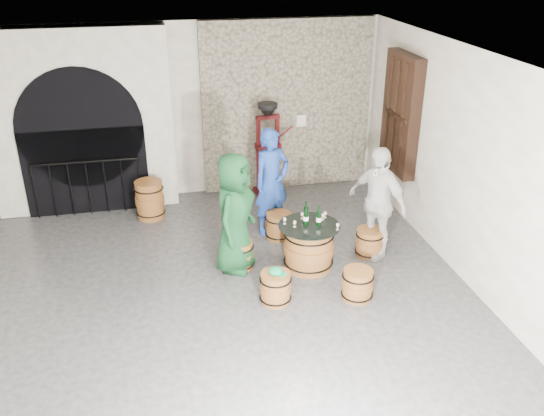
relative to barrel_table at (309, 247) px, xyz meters
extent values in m
plane|color=#2E2E30|center=(-1.41, -0.84, -0.35)|extent=(8.00, 8.00, 0.00)
plane|color=silver|center=(-1.41, 3.16, 1.25)|extent=(8.00, 0.00, 8.00)
plane|color=silver|center=(2.09, -0.84, 1.25)|extent=(0.00, 8.00, 8.00)
plane|color=beige|center=(-1.41, -0.84, 2.85)|extent=(8.00, 8.00, 0.00)
cube|color=gray|center=(0.39, 3.10, 1.25)|extent=(3.20, 0.12, 3.18)
cube|color=silver|center=(-3.31, 2.91, 1.25)|extent=(3.10, 0.50, 3.18)
cube|color=black|center=(-3.31, 2.64, 0.43)|extent=(2.10, 0.03, 1.55)
cylinder|color=black|center=(-3.31, 2.64, 1.20)|extent=(2.10, 0.03, 2.10)
cylinder|color=black|center=(-3.31, 2.58, 0.63)|extent=(1.79, 0.04, 0.04)
cylinder|color=black|center=(-4.20, 2.58, 0.14)|extent=(0.02, 0.02, 0.98)
cylinder|color=black|center=(-3.90, 2.58, 0.14)|extent=(0.02, 0.02, 0.98)
cylinder|color=black|center=(-3.60, 2.58, 0.14)|extent=(0.02, 0.02, 0.98)
cylinder|color=black|center=(-3.31, 2.58, 0.14)|extent=(0.02, 0.02, 0.98)
cylinder|color=black|center=(-3.01, 2.58, 0.14)|extent=(0.02, 0.02, 0.98)
cylinder|color=black|center=(-2.71, 2.58, 0.14)|extent=(0.02, 0.02, 0.98)
cylinder|color=black|center=(-2.41, 2.58, 0.14)|extent=(0.02, 0.02, 0.98)
cube|color=black|center=(1.98, 1.56, 1.45)|extent=(0.20, 1.10, 2.00)
cube|color=black|center=(1.93, 1.56, 1.45)|extent=(0.06, 0.88, 1.76)
cube|color=black|center=(1.96, 1.56, 1.45)|extent=(0.22, 0.92, 0.06)
cube|color=black|center=(1.96, 1.27, 1.45)|extent=(0.22, 0.06, 1.80)
cube|color=black|center=(1.96, 1.56, 1.45)|extent=(0.22, 0.06, 1.80)
cube|color=black|center=(1.96, 1.85, 1.45)|extent=(0.22, 0.06, 1.80)
cylinder|color=brown|center=(0.00, 0.00, -0.02)|extent=(0.69, 0.69, 0.66)
cylinder|color=brown|center=(0.00, 0.00, -0.02)|extent=(0.74, 0.74, 0.14)
torus|color=black|center=(0.00, 0.00, -0.24)|extent=(0.75, 0.75, 0.02)
torus|color=black|center=(0.00, 0.00, 0.21)|extent=(0.75, 0.75, 0.02)
cylinder|color=brown|center=(0.00, 0.00, 0.32)|extent=(0.71, 0.71, 0.02)
cylinder|color=black|center=(0.00, 0.00, 0.35)|extent=(0.90, 0.90, 0.01)
cylinder|color=brown|center=(-1.01, 0.20, -0.14)|extent=(0.40, 0.40, 0.42)
cylinder|color=brown|center=(-1.01, 0.20, -0.14)|extent=(0.43, 0.43, 0.09)
torus|color=black|center=(-1.01, 0.20, -0.28)|extent=(0.44, 0.44, 0.02)
torus|color=black|center=(-1.01, 0.20, 0.01)|extent=(0.44, 0.44, 0.02)
cylinder|color=brown|center=(-1.01, 0.20, 0.08)|extent=(0.41, 0.41, 0.02)
cylinder|color=brown|center=(-0.23, 1.00, -0.14)|extent=(0.40, 0.40, 0.42)
cylinder|color=brown|center=(-0.23, 1.00, -0.14)|extent=(0.43, 0.43, 0.09)
torus|color=black|center=(-0.23, 1.00, -0.28)|extent=(0.44, 0.44, 0.02)
torus|color=black|center=(-0.23, 1.00, 0.01)|extent=(0.44, 0.44, 0.02)
cylinder|color=brown|center=(-0.23, 1.00, 0.08)|extent=(0.41, 0.41, 0.02)
cylinder|color=brown|center=(1.02, 0.15, -0.14)|extent=(0.40, 0.40, 0.42)
cylinder|color=brown|center=(1.02, 0.15, -0.14)|extent=(0.43, 0.43, 0.09)
torus|color=black|center=(1.02, 0.15, -0.28)|extent=(0.44, 0.44, 0.02)
torus|color=black|center=(1.02, 0.15, 0.01)|extent=(0.44, 0.44, 0.02)
cylinder|color=brown|center=(1.02, 0.15, 0.08)|extent=(0.41, 0.41, 0.02)
cylinder|color=brown|center=(0.44, -0.93, -0.14)|extent=(0.40, 0.40, 0.42)
cylinder|color=brown|center=(0.44, -0.93, -0.14)|extent=(0.43, 0.43, 0.09)
torus|color=black|center=(0.44, -0.93, -0.28)|extent=(0.44, 0.44, 0.02)
torus|color=black|center=(0.44, -0.93, 0.01)|extent=(0.44, 0.44, 0.02)
cylinder|color=brown|center=(0.44, -0.93, 0.08)|extent=(0.41, 0.41, 0.02)
cylinder|color=brown|center=(-0.67, -0.78, -0.14)|extent=(0.40, 0.40, 0.42)
cylinder|color=brown|center=(-0.67, -0.78, -0.14)|extent=(0.43, 0.43, 0.09)
torus|color=black|center=(-0.67, -0.78, -0.28)|extent=(0.44, 0.44, 0.02)
torus|color=black|center=(-0.67, -0.78, 0.01)|extent=(0.44, 0.44, 0.02)
cylinder|color=brown|center=(-0.67, -0.78, 0.08)|extent=(0.41, 0.41, 0.02)
ellipsoid|color=#0B834C|center=(-0.67, -0.78, 0.13)|extent=(0.19, 0.19, 0.10)
cylinder|color=#0B834C|center=(-0.59, -0.81, 0.09)|extent=(0.12, 0.12, 0.01)
imported|color=#103C1D|center=(-1.06, 0.21, 0.56)|extent=(0.94, 1.05, 1.81)
imported|color=navy|center=(-0.29, 1.25, 0.55)|extent=(0.77, 0.65, 1.79)
imported|color=silver|center=(1.09, 0.17, 0.54)|extent=(0.90, 1.11, 1.76)
cylinder|color=black|center=(-0.04, 0.04, 0.46)|extent=(0.07, 0.07, 0.22)
cylinder|color=white|center=(-0.04, 0.04, 0.45)|extent=(0.08, 0.08, 0.06)
cone|color=black|center=(-0.04, 0.04, 0.59)|extent=(0.07, 0.07, 0.05)
cylinder|color=black|center=(-0.04, 0.04, 0.64)|extent=(0.03, 0.03, 0.07)
cylinder|color=black|center=(0.13, -0.03, 0.46)|extent=(0.07, 0.07, 0.22)
cylinder|color=white|center=(0.13, -0.03, 0.45)|extent=(0.08, 0.08, 0.06)
cone|color=black|center=(0.13, -0.03, 0.59)|extent=(0.07, 0.07, 0.05)
cylinder|color=black|center=(0.13, -0.03, 0.64)|extent=(0.03, 0.03, 0.07)
cylinder|color=black|center=(-0.02, 0.13, 0.46)|extent=(0.07, 0.07, 0.22)
cylinder|color=white|center=(-0.02, 0.13, 0.45)|extent=(0.08, 0.08, 0.06)
cone|color=black|center=(-0.02, 0.13, 0.59)|extent=(0.07, 0.07, 0.05)
cylinder|color=black|center=(-0.02, 0.13, 0.64)|extent=(0.03, 0.03, 0.07)
cylinder|color=brown|center=(-2.27, 2.21, -0.02)|extent=(0.47, 0.47, 0.66)
cylinder|color=brown|center=(-2.27, 2.21, -0.02)|extent=(0.50, 0.50, 0.15)
torus|color=black|center=(-2.27, 2.21, -0.24)|extent=(0.51, 0.51, 0.02)
torus|color=black|center=(-2.27, 2.21, 0.21)|extent=(0.51, 0.51, 0.02)
cylinder|color=brown|center=(-2.27, 2.21, 0.32)|extent=(0.48, 0.48, 0.02)
cube|color=#460B0C|center=(-0.04, 2.79, -0.30)|extent=(0.54, 0.46, 0.09)
cube|color=#460B0C|center=(-0.04, 2.79, 0.61)|extent=(0.48, 0.35, 0.11)
cube|color=#460B0C|center=(-0.04, 2.79, 1.17)|extent=(0.45, 0.18, 0.07)
cylinder|color=black|center=(-0.04, 2.79, 0.21)|extent=(0.05, 0.05, 0.93)
cylinder|color=black|center=(-0.04, 2.79, 1.38)|extent=(0.36, 0.36, 0.08)
cone|color=black|center=(-0.04, 2.79, 1.27)|extent=(0.36, 0.36, 0.19)
cube|color=#460B0C|center=(-0.22, 2.77, 0.45)|extent=(0.07, 0.07, 1.50)
cube|color=#460B0C|center=(0.15, 2.82, 0.45)|extent=(0.07, 0.07, 1.50)
cylinder|color=#460B0C|center=(0.24, 2.80, 0.82)|extent=(0.40, 0.09, 0.29)
cube|color=silver|center=(0.64, 3.02, 1.00)|extent=(0.18, 0.10, 0.22)
camera|label=1|loc=(-2.07, -7.15, 4.16)|focal=38.00mm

